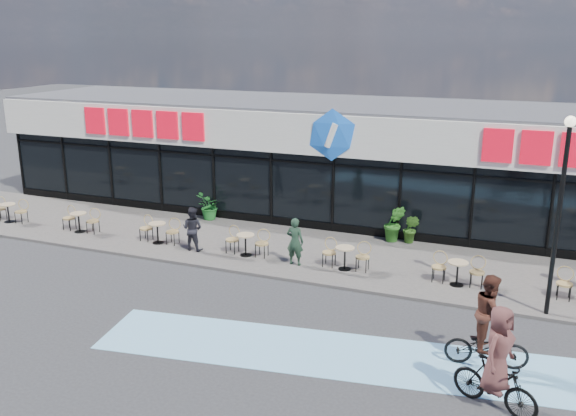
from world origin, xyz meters
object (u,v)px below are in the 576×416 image
at_px(bistro_set_0, 10,210).
at_px(patron_left, 295,241).
at_px(potted_plant_mid, 411,229).
at_px(lamp_post, 560,201).
at_px(patron_right, 192,229).
at_px(cyclist_a, 497,368).
at_px(potted_plant_right, 394,223).
at_px(potted_plant_left, 209,207).
at_px(cyclist_b, 488,331).

relative_size(bistro_set_0, patron_left, 0.98).
bearing_deg(patron_left, potted_plant_mid, -130.33).
bearing_deg(potted_plant_mid, lamp_post, -44.65).
distance_m(bistro_set_0, patron_right, 8.45).
height_order(potted_plant_mid, cyclist_a, cyclist_a).
height_order(lamp_post, patron_right, lamp_post).
relative_size(potted_plant_right, patron_left, 0.86).
distance_m(potted_plant_left, patron_right, 3.55).
distance_m(lamp_post, cyclist_a, 5.49).
height_order(lamp_post, potted_plant_mid, lamp_post).
height_order(patron_left, patron_right, patron_left).
distance_m(potted_plant_right, patron_left, 4.25).
height_order(patron_right, cyclist_b, cyclist_b).
height_order(potted_plant_left, patron_left, patron_left).
bearing_deg(potted_plant_right, bistro_set_0, -167.82).
bearing_deg(cyclist_a, bistro_set_0, 162.09).
distance_m(potted_plant_left, cyclist_a, 14.63).
bearing_deg(patron_left, patron_right, 0.93).
xyz_separation_m(lamp_post, potted_plant_right, (-5.04, 4.35, -2.45)).
bearing_deg(bistro_set_0, potted_plant_left, 23.04).
xyz_separation_m(bistro_set_0, potted_plant_left, (7.26, 3.09, 0.09)).
distance_m(lamp_post, bistro_set_0, 19.97).
xyz_separation_m(lamp_post, potted_plant_mid, (-4.45, 4.39, -2.60)).
xyz_separation_m(potted_plant_mid, potted_plant_right, (-0.59, -0.05, 0.15)).
bearing_deg(potted_plant_left, patron_right, -70.55).
distance_m(patron_right, cyclist_b, 10.80).
height_order(bistro_set_0, patron_left, patron_left).
bearing_deg(potted_plant_left, potted_plant_mid, 0.95).
distance_m(bistro_set_0, patron_left, 12.22).
xyz_separation_m(potted_plant_right, cyclist_a, (3.98, -9.22, 0.14)).
xyz_separation_m(patron_left, cyclist_b, (6.21, -4.11, -0.00)).
bearing_deg(potted_plant_right, potted_plant_mid, 4.44).
distance_m(potted_plant_right, cyclist_a, 10.04).
bearing_deg(bistro_set_0, potted_plant_right, 12.18).
bearing_deg(potted_plant_right, patron_right, -151.35).
bearing_deg(potted_plant_right, potted_plant_left, -179.33).
bearing_deg(cyclist_b, cyclist_a, -80.73).
xyz_separation_m(lamp_post, patron_left, (-7.54, 0.91, -2.34)).
bearing_deg(patron_left, cyclist_b, 147.70).
bearing_deg(bistro_set_0, cyclist_a, -17.91).
bearing_deg(potted_plant_mid, cyclist_b, -67.68).
xyz_separation_m(lamp_post, patron_right, (-11.31, 0.92, -2.36)).
bearing_deg(potted_plant_right, patron_left, -125.95).
bearing_deg(lamp_post, patron_right, 175.33).
height_order(cyclist_a, cyclist_b, cyclist_a).
relative_size(patron_right, cyclist_a, 0.68).
distance_m(potted_plant_left, potted_plant_mid, 8.04).
height_order(lamp_post, cyclist_b, lamp_post).
relative_size(potted_plant_right, cyclist_b, 0.61).
distance_m(patron_left, cyclist_a, 8.68).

